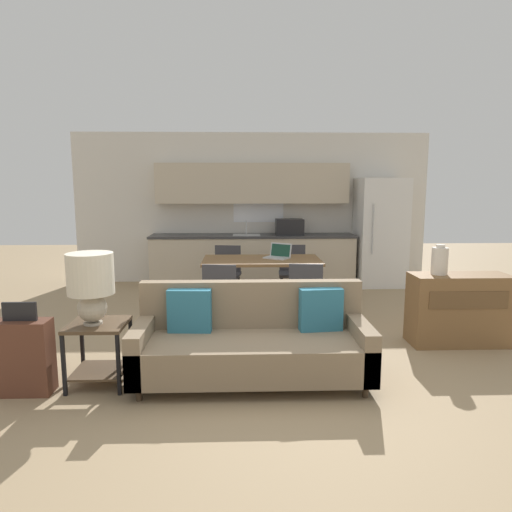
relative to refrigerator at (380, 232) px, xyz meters
name	(u,v)px	position (x,y,z in m)	size (l,w,h in m)	color
ground_plane	(266,390)	(-2.25, -4.21, -0.95)	(20.00, 20.00, 0.00)	#9E8460
wall_back	(252,208)	(-2.25, 0.42, 0.41)	(6.40, 0.07, 2.70)	silver
kitchen_counter	(253,238)	(-2.24, 0.12, -0.10)	(3.60, 0.65, 2.15)	beige
refrigerator	(380,232)	(0.00, 0.00, 0.00)	(0.82, 0.78, 1.89)	white
dining_table	(262,264)	(-2.18, -1.84, -0.24)	(1.59, 0.84, 0.77)	brown
couch	(252,343)	(-2.37, -3.96, -0.61)	(2.09, 0.80, 0.87)	#3D2D1E
side_table	(99,343)	(-3.73, -4.03, -0.56)	(0.50, 0.50, 0.57)	brown
table_lamp	(91,281)	(-3.76, -4.06, 0.00)	(0.40, 0.40, 0.63)	#B2A893
credenza	(459,309)	(-0.04, -3.10, -0.55)	(1.07, 0.43, 0.79)	brown
vase	(440,260)	(-0.28, -3.07, 0.00)	(0.18, 0.18, 0.33)	beige
dining_chair_near_left	(221,293)	(-2.70, -2.59, -0.47)	(0.48, 0.48, 0.85)	#38383D
dining_chair_near_right	(305,293)	(-1.68, -2.58, -0.47)	(0.47, 0.47, 0.85)	#38383D
dining_chair_far_left	(227,271)	(-2.68, -1.11, -0.47)	(0.47, 0.47, 0.85)	#38383D
dining_chair_far_right	(293,270)	(-1.67, -1.07, -0.47)	(0.45, 0.45, 0.85)	#38383D
laptop	(278,254)	(-1.95, -1.75, -0.12)	(0.41, 0.39, 0.20)	#B7BABC
suitcase	(23,357)	(-4.32, -4.20, -0.62)	(0.47, 0.22, 0.80)	brown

